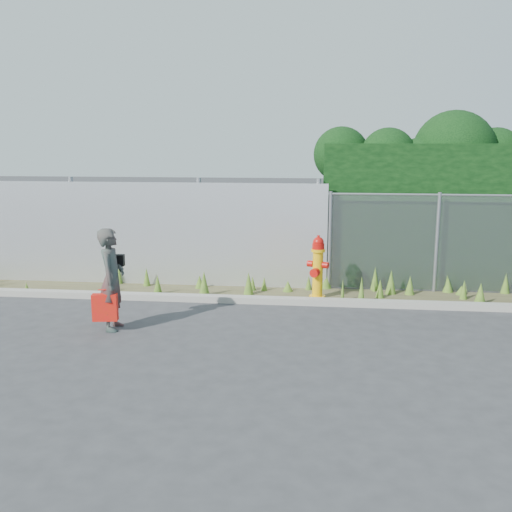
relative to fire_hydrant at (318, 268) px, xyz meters
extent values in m
plane|color=#333436|center=(-0.82, -2.21, -0.62)|extent=(80.00, 80.00, 0.00)
cube|color=gray|center=(-0.82, -0.41, -0.56)|extent=(16.00, 0.22, 0.12)
cube|color=#484329|center=(-0.82, 0.19, -0.61)|extent=(16.00, 1.20, 0.01)
cone|color=#40671F|center=(-3.62, 0.58, -0.42)|extent=(0.16, 0.16, 0.40)
cone|color=#40671F|center=(3.78, 0.79, -0.40)|extent=(0.19, 0.19, 0.44)
cone|color=#40671F|center=(3.02, 0.83, -0.52)|extent=(0.11, 0.11, 0.20)
cone|color=#40671F|center=(3.06, -0.10, -0.40)|extent=(0.23, 0.23, 0.43)
cone|color=#40671F|center=(2.65, 0.76, -0.47)|extent=(0.22, 0.22, 0.30)
cone|color=#40671F|center=(-1.37, 0.12, -0.38)|extent=(0.21, 0.21, 0.47)
cone|color=#40671F|center=(-4.18, 0.05, -0.51)|extent=(0.23, 0.23, 0.21)
cone|color=#40671F|center=(-3.20, -0.06, -0.41)|extent=(0.19, 0.19, 0.40)
cone|color=#40671F|center=(1.85, 0.48, -0.42)|extent=(0.20, 0.20, 0.39)
cone|color=#40671F|center=(-2.46, 0.51, -0.48)|extent=(0.20, 0.20, 0.28)
cone|color=#40671F|center=(-4.26, 0.69, -0.41)|extent=(0.13, 0.13, 0.42)
cone|color=#40671F|center=(2.88, 0.58, -0.52)|extent=(0.23, 0.23, 0.19)
cone|color=#40671F|center=(2.84, 0.25, -0.42)|extent=(0.15, 0.15, 0.39)
cone|color=#40671F|center=(-0.18, 0.63, -0.47)|extent=(0.14, 0.14, 0.30)
cone|color=#40671F|center=(-2.24, -0.08, -0.36)|extent=(0.22, 0.22, 0.52)
cone|color=#40671F|center=(2.63, 0.77, -0.43)|extent=(0.11, 0.11, 0.37)
cone|color=#40671F|center=(-2.48, 0.80, -0.40)|extent=(0.10, 0.10, 0.44)
cone|color=#40671F|center=(-5.94, -0.15, -0.52)|extent=(0.11, 0.11, 0.19)
cone|color=#40671F|center=(1.16, 0.65, -0.51)|extent=(0.08, 0.08, 0.20)
cone|color=#40671F|center=(1.47, 0.48, -0.37)|extent=(0.22, 0.22, 0.50)
cone|color=#40671F|center=(-0.60, 0.45, -0.50)|extent=(0.22, 0.22, 0.23)
cone|color=#40671F|center=(1.18, 0.78, -0.37)|extent=(0.18, 0.18, 0.50)
cone|color=#40671F|center=(0.84, -0.24, -0.35)|extent=(0.14, 0.14, 0.52)
cone|color=#40671F|center=(-1.09, 0.46, -0.47)|extent=(0.14, 0.14, 0.30)
cone|color=#40671F|center=(-1.33, 0.46, -0.46)|extent=(0.14, 0.14, 0.30)
cone|color=#40671F|center=(0.48, -0.17, -0.39)|extent=(0.08, 0.08, 0.45)
cone|color=#40671F|center=(0.18, 0.80, -0.42)|extent=(0.24, 0.24, 0.38)
cone|color=#40671F|center=(1.23, 0.16, -0.43)|extent=(0.18, 0.18, 0.38)
cube|color=silver|center=(-4.07, 0.79, 0.48)|extent=(8.50, 0.08, 2.20)
cylinder|color=gray|center=(-5.32, 0.91, 0.53)|extent=(0.10, 0.10, 2.30)
cylinder|color=gray|center=(-2.52, 0.91, 0.53)|extent=(0.10, 0.10, 2.30)
cylinder|color=gray|center=(-0.02, 0.91, 0.53)|extent=(0.10, 0.10, 2.30)
cube|color=gray|center=(3.43, 0.79, 0.38)|extent=(6.50, 0.03, 2.00)
cylinder|color=gray|center=(3.43, 0.79, 1.38)|extent=(6.50, 0.04, 0.04)
cylinder|color=gray|center=(0.23, 0.79, 0.41)|extent=(0.07, 0.07, 2.05)
cylinder|color=gray|center=(2.38, 0.79, 0.41)|extent=(0.07, 0.07, 2.05)
cube|color=black|center=(3.73, 1.79, 0.88)|extent=(7.30, 1.60, 3.00)
sphere|color=black|center=(0.46, 2.05, 2.15)|extent=(1.22, 1.22, 1.22)
sphere|color=black|center=(1.43, 1.66, 2.14)|extent=(1.17, 1.17, 1.17)
sphere|color=black|center=(2.15, 1.76, 1.91)|extent=(1.22, 1.22, 1.22)
sphere|color=black|center=(2.83, 1.87, 2.21)|extent=(1.74, 1.74, 1.74)
sphere|color=black|center=(3.75, 2.08, 2.16)|extent=(1.14, 1.14, 1.14)
cylinder|color=#EFAE0C|center=(0.00, 0.01, -0.58)|extent=(0.31, 0.31, 0.07)
cylinder|color=#EFAE0C|center=(0.00, 0.01, -0.14)|extent=(0.20, 0.20, 0.95)
cylinder|color=#EFAE0C|center=(0.00, 0.01, 0.36)|extent=(0.27, 0.27, 0.06)
cylinder|color=#B20F0A|center=(0.00, 0.01, 0.44)|extent=(0.23, 0.23, 0.11)
sphere|color=#B20F0A|center=(0.00, 0.01, 0.51)|extent=(0.21, 0.21, 0.21)
cylinder|color=#B20F0A|center=(0.00, 0.01, 0.63)|extent=(0.06, 0.06, 0.06)
cylinder|color=#B20F0A|center=(-0.16, 0.01, 0.08)|extent=(0.11, 0.12, 0.12)
cylinder|color=#B20F0A|center=(0.16, 0.01, 0.08)|extent=(0.11, 0.12, 0.12)
cylinder|color=#B20F0A|center=(0.00, -0.15, -0.06)|extent=(0.17, 0.13, 0.17)
imported|color=#0E5D51|center=(-3.33, -2.19, 0.22)|extent=(0.45, 0.65, 1.68)
cube|color=red|center=(-3.39, -2.38, -0.20)|extent=(0.40, 0.15, 0.44)
cylinder|color=red|center=(-3.39, -2.38, 0.10)|extent=(0.19, 0.02, 0.02)
cube|color=black|center=(-3.31, -1.97, 0.50)|extent=(0.25, 0.11, 0.19)
camera|label=1|loc=(0.00, -10.88, 2.42)|focal=40.00mm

